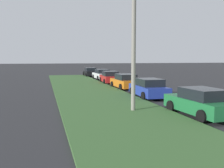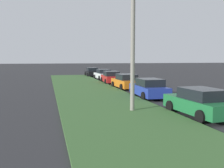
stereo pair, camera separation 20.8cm
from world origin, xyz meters
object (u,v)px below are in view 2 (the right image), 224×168
parked_car_orange (126,82)px  parked_car_black (92,72)px  parked_car_red (111,77)px  parked_car_white (103,75)px  streetlight (139,33)px  parked_car_green (200,103)px  parked_car_blue (149,88)px

parked_car_orange → parked_car_black: 18.11m
parked_car_red → parked_car_white: (5.54, -0.26, 0.00)m
parked_car_orange → streetlight: bearing=163.8°
parked_car_green → parked_car_blue: (6.53, 0.11, 0.00)m
parked_car_orange → parked_car_white: same height
parked_car_orange → parked_car_black: bearing=-1.3°
parked_car_white → streetlight: streetlight is taller
parked_car_orange → parked_car_blue: bearing=177.7°
parked_car_black → streetlight: size_ratio=0.57×
parked_car_blue → streetlight: size_ratio=0.58×
parked_car_green → streetlight: (1.84, 2.73, 3.67)m
parked_car_white → streetlight: (-21.96, 2.84, 3.67)m
streetlight → parked_car_blue: bearing=-29.3°
parked_car_blue → parked_car_red: 11.73m
parked_car_orange → parked_car_white: 11.38m
parked_car_white → parked_car_blue: bearing=176.5°
parked_car_red → parked_car_black: (12.28, 0.22, 0.00)m
parked_car_green → parked_car_blue: size_ratio=1.01×
parked_car_blue → parked_car_black: bearing=1.7°
parked_car_green → parked_car_red: 18.25m
parked_car_blue → parked_car_white: size_ratio=0.99×
parked_car_orange → parked_car_red: (5.83, 0.06, 0.00)m
parked_car_black → streetlight: (-28.69, 2.36, 3.67)m
parked_car_blue → parked_car_orange: 5.89m
parked_car_orange → parked_car_white: size_ratio=1.00×
parked_car_green → parked_car_orange: 12.42m
parked_car_orange → parked_car_red: 5.83m
parked_car_orange → parked_car_red: same height
parked_car_blue → parked_car_black: (24.00, 0.27, 0.00)m
streetlight → parked_car_red: bearing=-8.9°
parked_car_blue → parked_car_black: size_ratio=1.01×
parked_car_green → streetlight: streetlight is taller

